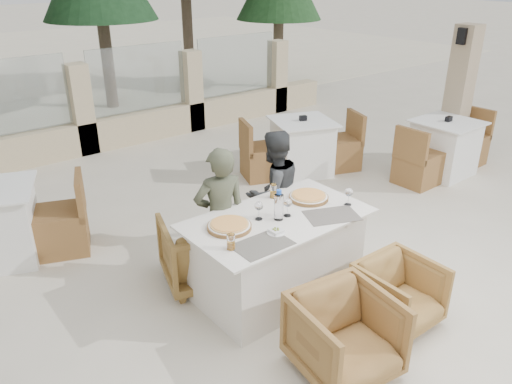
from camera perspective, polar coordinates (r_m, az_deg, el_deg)
ground at (r=4.69m, az=3.78°, el=-11.34°), size 80.00×80.00×0.00m
perimeter_wall_far at (r=8.23m, az=-19.41°, el=9.54°), size 10.00×0.34×1.60m
lantern_pillar at (r=7.97m, az=22.13°, el=10.16°), size 0.34×0.34×2.00m
dining_table at (r=4.47m, az=2.42°, el=-7.26°), size 1.60×0.90×0.77m
placemat_near_left at (r=3.87m, az=0.72°, el=-6.03°), size 0.46×0.31×0.00m
placemat_near_right at (r=4.35m, az=8.66°, el=-2.67°), size 0.53×0.45×0.00m
pizza_left at (r=4.10m, az=-3.07°, el=-3.88°), size 0.46×0.46×0.05m
pizza_right at (r=4.62m, az=6.03°, el=-0.54°), size 0.45×0.45×0.05m
water_bottle at (r=4.19m, az=2.62°, el=-1.48°), size 0.10×0.10×0.27m
wine_glass_centre at (r=4.20m, az=0.32°, el=-2.01°), size 0.09×0.09×0.18m
wine_glass_near at (r=4.27m, az=3.63°, el=-1.64°), size 0.08×0.08×0.18m
wine_glass_corner at (r=4.53m, az=10.53°, el=-0.41°), size 0.10×0.10×0.18m
beer_glass_left at (r=3.79m, az=-2.89°, el=-5.70°), size 0.07×0.07×0.13m
beer_glass_right at (r=4.61m, az=2.01°, el=0.10°), size 0.08×0.08×0.13m
olive_dish at (r=4.03m, az=2.31°, el=-4.44°), size 0.14×0.14×0.04m
armchair_far_left at (r=4.70m, az=-6.32°, el=-6.67°), size 0.86×0.88×0.64m
armchair_far_right at (r=5.14m, az=2.18°, el=-4.10°), size 0.60×0.62×0.56m
armchair_near_left at (r=3.78m, az=10.12°, el=-15.88°), size 0.77×0.78×0.63m
armchair_near_right at (r=4.35m, az=16.01°, el=-11.12°), size 0.61×0.62×0.55m
diner_left at (r=4.51m, az=-4.07°, el=-2.92°), size 0.55×0.44×1.33m
diner_right at (r=5.03m, az=1.99°, el=-0.07°), size 0.65×0.51×1.30m
bg_table_b at (r=7.13m, az=5.27°, el=5.16°), size 1.83×1.36×0.77m
bg_table_c at (r=7.55m, az=20.69°, el=4.76°), size 1.65×0.83×0.77m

